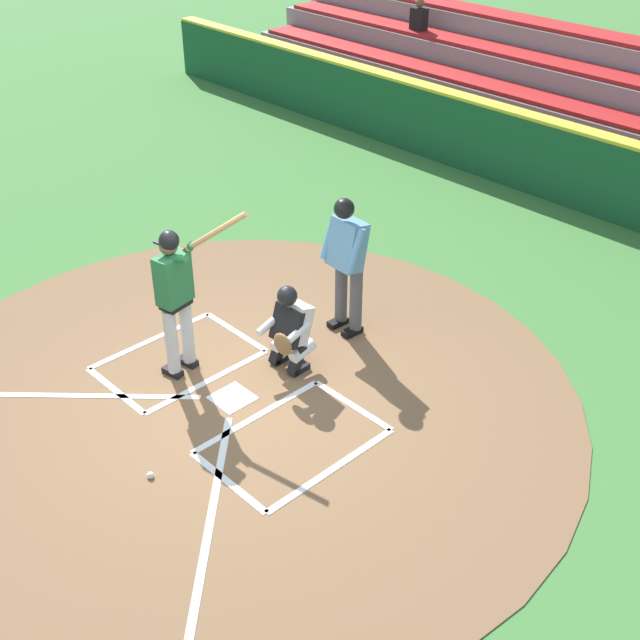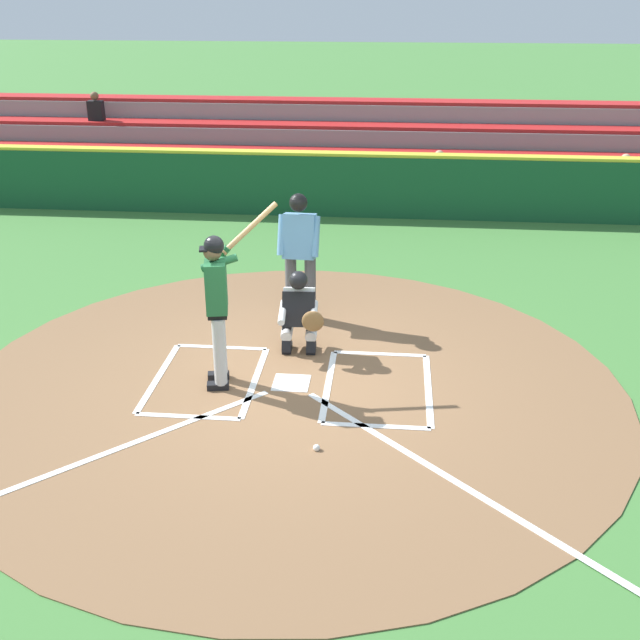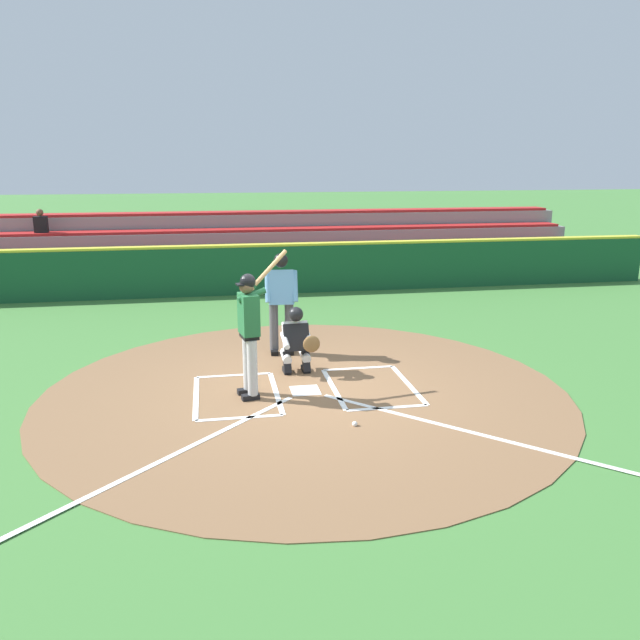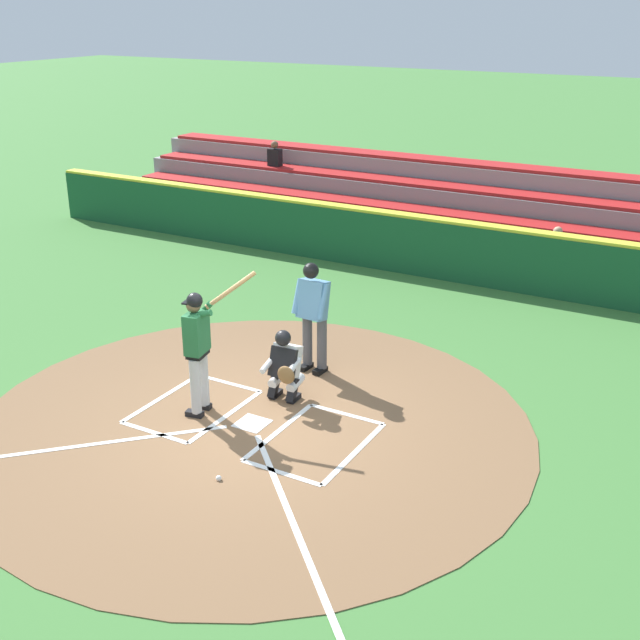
% 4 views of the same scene
% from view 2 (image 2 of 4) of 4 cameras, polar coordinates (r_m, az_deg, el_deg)
% --- Properties ---
extents(ground_plane, '(120.00, 120.00, 0.00)m').
position_cam_2_polar(ground_plane, '(9.38, -2.14, -4.74)').
color(ground_plane, '#427A38').
extents(dirt_circle, '(8.00, 8.00, 0.01)m').
position_cam_2_polar(dirt_circle, '(9.38, -2.14, -4.71)').
color(dirt_circle, brown).
rests_on(dirt_circle, ground).
extents(home_plate_and_chalk, '(7.93, 4.91, 0.01)m').
position_cam_2_polar(home_plate_and_chalk, '(8.62, -2.90, -7.42)').
color(home_plate_and_chalk, white).
rests_on(home_plate_and_chalk, dirt_circle).
extents(batter, '(0.86, 0.85, 2.13)m').
position_cam_2_polar(batter, '(8.99, -7.57, 1.49)').
color(batter, '#BCBCBC').
rests_on(batter, ground).
extents(catcher, '(0.61, 0.60, 1.13)m').
position_cam_2_polar(catcher, '(9.93, -1.51, 0.72)').
color(catcher, black).
rests_on(catcher, ground).
extents(plate_umpire, '(0.60, 0.43, 1.86)m').
position_cam_2_polar(plate_umpire, '(10.77, -1.52, 5.34)').
color(plate_umpire, '#4C4C51').
rests_on(plate_umpire, ground).
extents(baseball, '(0.07, 0.07, 0.07)m').
position_cam_2_polar(baseball, '(8.10, -0.26, -9.43)').
color(baseball, white).
rests_on(baseball, ground).
extents(backstop_wall, '(22.00, 0.36, 1.31)m').
position_cam_2_polar(backstop_wall, '(16.17, 1.34, 10.01)').
color(backstop_wall, '#19512D').
rests_on(backstop_wall, ground).
extents(bleacher_stand, '(20.00, 3.40, 2.10)m').
position_cam_2_polar(bleacher_stand, '(18.79, 1.97, 12.09)').
color(bleacher_stand, gray).
rests_on(bleacher_stand, ground).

